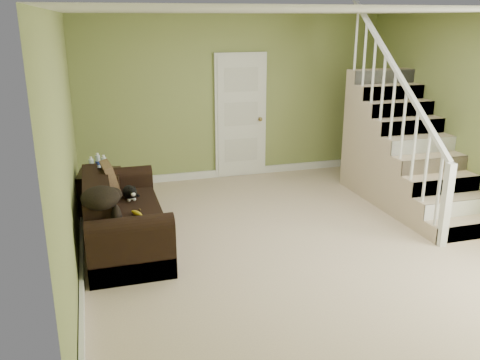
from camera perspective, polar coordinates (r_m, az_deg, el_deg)
floor at (r=6.16m, az=6.44°, el=-6.70°), size 5.00×5.50×0.01m
ceiling at (r=5.61m, az=7.40°, el=18.26°), size 5.00×5.50×0.01m
wall_back at (r=8.30m, az=-0.68°, el=9.19°), size 5.00×0.04×2.60m
wall_front at (r=3.50m, az=24.88°, el=-4.66°), size 5.00×0.04×2.60m
wall_left at (r=5.29m, az=-18.88°, el=3.28°), size 0.04×5.50×2.60m
baseboard_back at (r=8.54m, az=-0.59°, el=0.90°), size 5.00×0.04×0.12m
baseboard_left at (r=5.71m, az=-17.33°, el=-8.82°), size 0.04×5.50×0.12m
baseboard_right at (r=7.40m, az=24.42°, el=-3.46°), size 0.04×5.50×0.12m
door at (r=8.33m, az=0.08°, el=7.17°), size 0.86×0.12×2.02m
staircase at (r=7.67m, az=17.64°, el=2.60°), size 1.00×2.51×2.82m
sofa at (r=6.05m, az=-13.22°, el=-4.43°), size 0.87×2.01×0.79m
side_table at (r=6.92m, az=-15.36°, el=-1.58°), size 0.59×0.59×0.86m
cat at (r=6.30m, az=-12.26°, el=-1.39°), size 0.24×0.44×0.22m
banana at (r=5.79m, az=-11.52°, el=-3.69°), size 0.14×0.19×0.05m
throw_pillow at (r=6.56m, az=-14.28°, el=0.04°), size 0.25×0.45×0.45m
throw_blanket at (r=5.26m, az=-15.41°, el=-1.93°), size 0.49×0.58×0.21m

